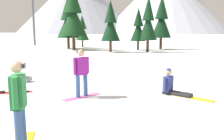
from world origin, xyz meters
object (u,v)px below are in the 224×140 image
(pine_tree_young, at_px, (161,20))
(snowboarder_midground, at_px, (81,72))
(backpack_grey, at_px, (26,79))
(pine_tree_broad, at_px, (138,27))
(loose_snowboard_far_spare, at_px, (8,92))
(pine_tree_short, at_px, (68,21))
(ski_lift_tower, at_px, (33,11))
(pine_tree_slender, at_px, (148,22))
(snowboarder_background, at_px, (172,86))
(pine_tree_leaning, at_px, (111,24))
(pine_tree_tall, at_px, (82,30))
(snowboarder_foreground, at_px, (19,104))
(pine_tree_twin, at_px, (73,14))

(pine_tree_young, bearing_deg, snowboarder_midground, -93.43)
(backpack_grey, height_order, pine_tree_broad, pine_tree_broad)
(loose_snowboard_far_spare, height_order, pine_tree_short, pine_tree_short)
(ski_lift_tower, bearing_deg, pine_tree_young, -9.30)
(pine_tree_slender, relative_size, pine_tree_young, 0.90)
(loose_snowboard_far_spare, height_order, pine_tree_slender, pine_tree_slender)
(snowboarder_background, height_order, pine_tree_slender, pine_tree_slender)
(pine_tree_leaning, distance_m, ski_lift_tower, 18.54)
(snowboarder_background, relative_size, pine_tree_tall, 0.38)
(snowboarder_midground, height_order, ski_lift_tower, ski_lift_tower)
(backpack_grey, height_order, pine_tree_short, pine_tree_short)
(pine_tree_broad, distance_m, ski_lift_tower, 19.38)
(snowboarder_foreground, relative_size, pine_tree_young, 0.26)
(pine_tree_tall, bearing_deg, pine_tree_young, -7.00)
(snowboarder_foreground, height_order, pine_tree_leaning, pine_tree_leaning)
(pine_tree_slender, bearing_deg, snowboarder_background, -80.94)
(pine_tree_broad, distance_m, pine_tree_short, 9.55)
(pine_tree_leaning, distance_m, pine_tree_broad, 4.58)
(backpack_grey, bearing_deg, pine_tree_young, 77.59)
(pine_tree_tall, height_order, pine_tree_twin, pine_tree_twin)
(pine_tree_young, xyz_separation_m, ski_lift_tower, (-21.03, 3.44, 1.87))
(snowboarder_midground, height_order, pine_tree_leaning, pine_tree_leaning)
(backpack_grey, bearing_deg, pine_tree_broad, 83.73)
(pine_tree_slender, bearing_deg, backpack_grey, -101.96)
(snowboarder_background, relative_size, pine_tree_leaning, 0.31)
(snowboarder_foreground, distance_m, snowboarder_background, 5.75)
(pine_tree_short, xyz_separation_m, ski_lift_tower, (-8.83, 5.58, 1.94))
(snowboarder_foreground, relative_size, backpack_grey, 3.34)
(pine_tree_leaning, bearing_deg, pine_tree_slender, 16.12)
(loose_snowboard_far_spare, height_order, backpack_grey, backpack_grey)
(pine_tree_slender, distance_m, pine_tree_short, 11.32)
(snowboarder_foreground, relative_size, loose_snowboard_far_spare, 1.08)
(pine_tree_tall, bearing_deg, ski_lift_tower, 167.92)
(pine_tree_tall, relative_size, pine_tree_short, 0.70)
(snowboarder_background, bearing_deg, pine_tree_young, 94.21)
(loose_snowboard_far_spare, height_order, ski_lift_tower, ski_lift_tower)
(snowboarder_midground, height_order, pine_tree_broad, pine_tree_broad)
(snowboarder_background, distance_m, pine_tree_slender, 18.46)
(pine_tree_twin, distance_m, ski_lift_tower, 13.14)
(pine_tree_broad, height_order, pine_tree_twin, pine_tree_twin)
(pine_tree_young, bearing_deg, backpack_grey, -102.41)
(pine_tree_leaning, distance_m, pine_tree_short, 7.95)
(pine_tree_leaning, bearing_deg, loose_snowboard_far_spare, -87.17)
(snowboarder_background, relative_size, ski_lift_tower, 0.18)
(ski_lift_tower, bearing_deg, pine_tree_tall, -12.08)
(backpack_grey, distance_m, pine_tree_twin, 19.26)
(snowboarder_background, height_order, pine_tree_young, pine_tree_young)
(snowboarder_midground, xyz_separation_m, pine_tree_young, (1.43, 23.92, 2.85))
(snowboarder_background, relative_size, pine_tree_broad, 0.34)
(snowboarder_foreground, xyz_separation_m, pine_tree_tall, (-10.41, 29.14, 1.63))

